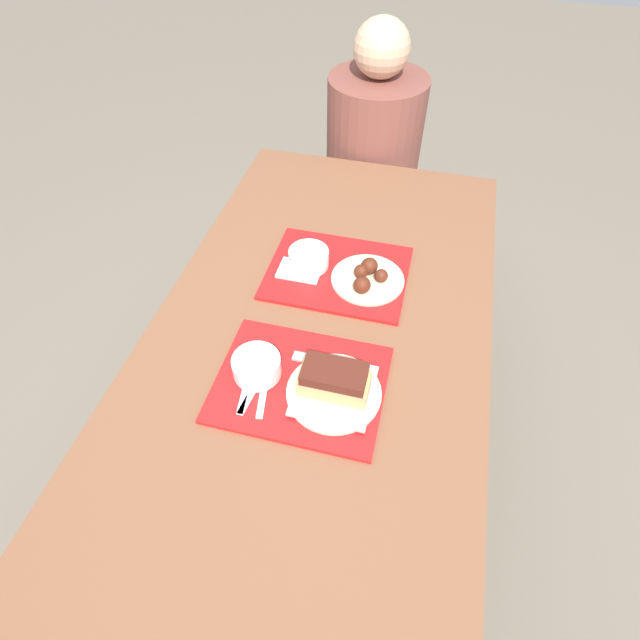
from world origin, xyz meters
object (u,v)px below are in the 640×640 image
Objects in this scene: bowl_coleslaw_far at (309,257)px; person_seated_across at (374,136)px; bowl_coleslaw_near at (257,365)px; brisket_sandwich_plate at (334,385)px; wings_plate_far at (367,277)px; tray_near at (301,384)px; tray_far at (339,273)px.

bowl_coleslaw_far is 0.86m from person_seated_across.
bowl_coleslaw_near is 0.42m from bowl_coleslaw_far.
bowl_coleslaw_near is 1.27m from person_seated_across.
person_seated_across reaches higher than brisket_sandwich_plate.
bowl_coleslaw_near is 0.16× the size of person_seated_across.
brisket_sandwich_plate is at bearing -84.39° from person_seated_across.
brisket_sandwich_plate is 0.46m from bowl_coleslaw_far.
brisket_sandwich_plate reaches higher than bowl_coleslaw_far.
bowl_coleslaw_near is 0.56× the size of wings_plate_far.
tray_near is 0.40m from wings_plate_far.
person_seated_across is at bearing 86.77° from bowl_coleslaw_near.
brisket_sandwich_plate is 1.29m from person_seated_across.
bowl_coleslaw_near is at bearing -92.81° from bowl_coleslaw_far.
brisket_sandwich_plate is at bearing -7.20° from tray_near.
bowl_coleslaw_near is at bearing 178.59° from tray_near.
tray_near is 3.44× the size of bowl_coleslaw_near.
tray_far is 0.10m from wings_plate_far.
tray_near is 1.27m from person_seated_across.
bowl_coleslaw_far is (0.02, 0.42, 0.00)m from bowl_coleslaw_near.
tray_far is at bearing -4.17° from bowl_coleslaw_far.
wings_plate_far is at bearing 76.94° from tray_near.
tray_near and tray_far have the same top height.
brisket_sandwich_plate is at bearing -90.94° from wings_plate_far.
tray_near is at bearing -88.11° from person_seated_across.
tray_far is 0.86m from person_seated_across.
tray_far is 0.10m from bowl_coleslaw_far.
person_seated_across is at bearing 98.56° from wings_plate_far.
wings_plate_far is (0.09, 0.39, 0.02)m from tray_near.
bowl_coleslaw_far is (-0.09, 0.01, 0.04)m from tray_far.
person_seated_across reaches higher than tray_near.
bowl_coleslaw_far is at bearing 112.42° from brisket_sandwich_plate.
tray_far is 0.54× the size of person_seated_across.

